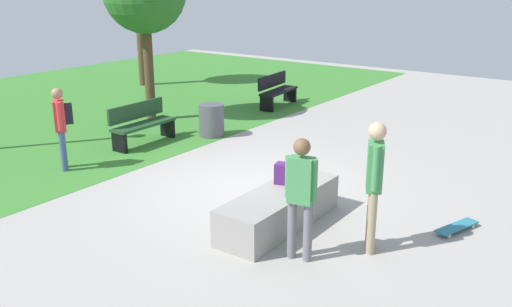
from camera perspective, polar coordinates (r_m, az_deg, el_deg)
The scene contains 10 objects.
ground_plane at distance 9.83m, azimuth -0.55°, elevation -3.45°, with size 28.00×28.00×0.00m, color #9E9993.
concrete_ledge at distance 8.26m, azimuth 2.44°, elevation -5.71°, with size 2.29×0.74×0.54m, color gray.
backpack_on_ledge at distance 8.42m, azimuth 2.98°, elevation -2.09°, with size 0.28×0.20×0.32m, color #4C1E66.
skater_performing_trick at distance 7.05m, azimuth 4.65°, elevation -3.85°, with size 0.26×0.42×1.66m.
skater_watching at distance 7.40m, azimuth 12.13°, elevation -2.36°, with size 0.39×0.32×1.80m.
skateboard_by_ledge at distance 8.68m, azimuth 20.03°, elevation -7.13°, with size 0.82×0.45×0.08m.
park_bench_by_oak at distance 15.91m, azimuth 2.15°, elevation 6.61°, with size 1.64×0.65×0.91m.
park_bench_center_lawn at distance 12.49m, azimuth -11.75°, elevation 3.13°, with size 1.61×0.50×0.91m.
trash_bin at distance 12.90m, azimuth -4.62°, elevation 3.45°, with size 0.59×0.59×0.76m, color #4C4C51.
pedestrian_with_backpack at distance 11.08m, azimuth -19.46°, elevation 3.14°, with size 0.44×0.43×1.60m.
Camera 1 is at (-7.36, -5.45, 3.56)m, focal length 38.70 mm.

